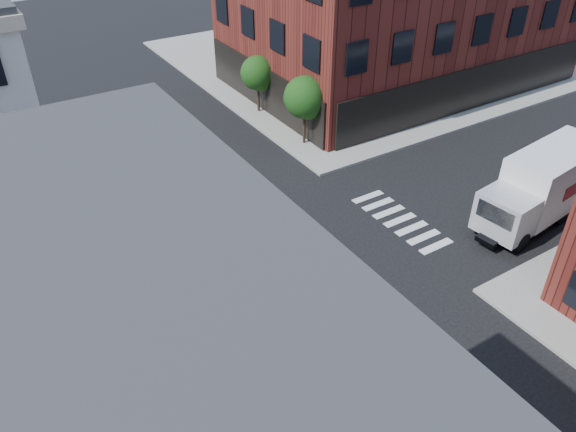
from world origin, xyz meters
The scene contains 8 objects.
ground centered at (0.00, 0.00, 0.00)m, with size 120.00×120.00×0.00m, color black.
sidewalk_ne centered at (21.00, 21.00, 0.07)m, with size 30.00×30.00×0.15m, color gray.
building_ne centered at (20.50, 16.00, 6.00)m, with size 25.00×16.00×12.00m, color #491612.
tree_near centered at (7.56, 9.98, 3.16)m, with size 2.69×2.69×4.49m.
tree_far centered at (7.56, 15.98, 2.87)m, with size 2.43×2.43×4.07m.
signal_pole centered at (-6.72, -6.68, 2.86)m, with size 1.29×1.24×4.60m.
box_truck centered at (13.28, -3.63, 1.98)m, with size 8.61×3.48×3.81m.
traffic_cone centered at (-4.76, -5.25, 0.36)m, with size 0.49×0.49×0.74m.
Camera 1 is at (-11.05, -17.51, 17.09)m, focal length 35.00 mm.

